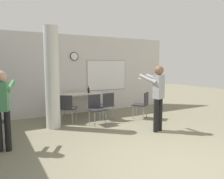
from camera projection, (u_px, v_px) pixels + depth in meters
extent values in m
plane|color=gray|center=(174.00, 174.00, 3.55)|extent=(24.00, 24.00, 0.00)
cube|color=silver|center=(72.00, 75.00, 7.78)|extent=(8.00, 0.12, 2.80)
cylinder|color=black|center=(74.00, 56.00, 7.69)|extent=(0.30, 0.03, 0.30)
cylinder|color=white|center=(74.00, 56.00, 7.67)|extent=(0.26, 0.01, 0.25)
cube|color=#99999E|center=(107.00, 75.00, 8.41)|extent=(1.67, 0.01, 1.16)
cube|color=white|center=(107.00, 75.00, 8.40)|extent=(1.61, 0.02, 1.10)
cylinder|color=silver|center=(52.00, 78.00, 5.97)|extent=(0.39, 0.39, 2.80)
cube|color=beige|center=(78.00, 94.00, 7.44)|extent=(1.50, 0.69, 0.03)
cylinder|color=gray|center=(61.00, 109.00, 6.90)|extent=(0.04, 0.04, 0.75)
cylinder|color=gray|center=(100.00, 105.00, 7.57)|extent=(0.04, 0.04, 0.75)
cylinder|color=gray|center=(56.00, 106.00, 7.39)|extent=(0.04, 0.04, 0.75)
cylinder|color=gray|center=(94.00, 102.00, 8.06)|extent=(0.04, 0.04, 0.75)
cylinder|color=black|center=(89.00, 91.00, 7.57)|extent=(0.06, 0.06, 0.17)
cylinder|color=black|center=(89.00, 87.00, 7.56)|extent=(0.03, 0.03, 0.07)
cylinder|color=#99999E|center=(7.00, 131.00, 5.12)|extent=(0.02, 0.02, 0.43)
cube|color=#2D2D33|center=(97.00, 109.00, 6.40)|extent=(0.46, 0.46, 0.04)
cube|color=#2D2D33|center=(94.00, 101.00, 6.55)|extent=(0.40, 0.05, 0.40)
cylinder|color=#99999E|center=(95.00, 119.00, 6.18)|extent=(0.02, 0.02, 0.43)
cylinder|color=#99999E|center=(106.00, 118.00, 6.37)|extent=(0.02, 0.02, 0.43)
cylinder|color=#99999E|center=(89.00, 117.00, 6.49)|extent=(0.02, 0.02, 0.43)
cylinder|color=#99999E|center=(100.00, 115.00, 6.67)|extent=(0.02, 0.02, 0.43)
cube|color=#2D2D33|center=(140.00, 105.00, 7.15)|extent=(0.61, 0.61, 0.04)
cube|color=#2D2D33|center=(146.00, 99.00, 7.04)|extent=(0.34, 0.25, 0.40)
cylinder|color=#99999E|center=(137.00, 110.00, 7.42)|extent=(0.02, 0.02, 0.43)
cylinder|color=#99999E|center=(133.00, 112.00, 7.10)|extent=(0.02, 0.02, 0.43)
cylinder|color=#99999E|center=(147.00, 111.00, 7.27)|extent=(0.02, 0.02, 0.43)
cylinder|color=#99999E|center=(144.00, 113.00, 6.94)|extent=(0.02, 0.02, 0.43)
cube|color=#2D2D33|center=(105.00, 105.00, 7.06)|extent=(0.45, 0.45, 0.04)
cube|color=#2D2D33|center=(108.00, 99.00, 6.86)|extent=(0.40, 0.04, 0.40)
cylinder|color=#99999E|center=(107.00, 111.00, 7.33)|extent=(0.02, 0.02, 0.43)
cylinder|color=#99999E|center=(98.00, 112.00, 7.14)|extent=(0.02, 0.02, 0.43)
cylinder|color=#99999E|center=(113.00, 113.00, 7.02)|extent=(0.02, 0.02, 0.43)
cylinder|color=#99999E|center=(103.00, 114.00, 6.84)|extent=(0.02, 0.02, 0.43)
cube|color=#2D2D33|center=(68.00, 108.00, 6.60)|extent=(0.62, 0.62, 0.04)
cube|color=#2D2D33|center=(66.00, 102.00, 6.37)|extent=(0.33, 0.26, 0.40)
cylinder|color=#99999E|center=(76.00, 115.00, 6.78)|extent=(0.02, 0.02, 0.43)
cylinder|color=#99999E|center=(65.00, 114.00, 6.83)|extent=(0.02, 0.02, 0.43)
cylinder|color=#99999E|center=(72.00, 117.00, 6.42)|extent=(0.02, 0.02, 0.43)
cylinder|color=#99999E|center=(61.00, 117.00, 6.48)|extent=(0.02, 0.02, 0.43)
cylinder|color=black|center=(160.00, 115.00, 5.81)|extent=(0.13, 0.13, 0.88)
cylinder|color=black|center=(156.00, 116.00, 5.70)|extent=(0.13, 0.13, 0.88)
cube|color=#99999E|center=(159.00, 87.00, 5.67)|extent=(0.29, 0.25, 0.62)
sphere|color=brown|center=(159.00, 70.00, 5.62)|extent=(0.24, 0.24, 0.24)
cylinder|color=#99999E|center=(154.00, 78.00, 5.92)|extent=(0.21, 0.56, 0.25)
cylinder|color=#99999E|center=(148.00, 79.00, 5.73)|extent=(0.21, 0.56, 0.25)
cube|color=white|center=(141.00, 78.00, 5.92)|extent=(0.06, 0.13, 0.04)
cylinder|color=black|center=(8.00, 131.00, 4.45)|extent=(0.12, 0.12, 0.83)
cube|color=#4C8C59|center=(1.00, 97.00, 4.35)|extent=(0.29, 0.25, 0.59)
sphere|color=tan|center=(0.00, 76.00, 4.30)|extent=(0.23, 0.23, 0.23)
cylinder|color=#4C8C59|center=(11.00, 86.00, 4.59)|extent=(0.23, 0.53, 0.24)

